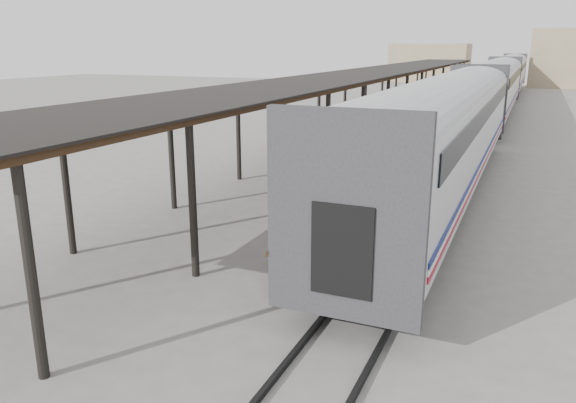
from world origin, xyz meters
The scene contains 10 objects.
ground centered at (0.00, 0.00, 0.00)m, with size 160.00×160.00×0.00m, color slate.
train centered at (3.19, 33.79, 2.69)m, with size 3.45×76.01×4.01m.
canopy centered at (-3.40, 24.00, 4.00)m, with size 4.90×64.30×4.15m.
rails centered at (3.20, 34.00, 0.06)m, with size 1.54×150.00×0.12m.
building_left centered at (-10.00, 82.00, 3.00)m, with size 12.00×8.00×6.00m, color tan.
baggage_cart centered at (1.20, -0.63, 0.65)m, with size 1.30×2.43×0.86m.
suitcase_stack centered at (1.09, -0.30, 1.06)m, with size 1.20×1.07×0.57m.
luggage_tug centered at (-3.34, 17.41, 0.65)m, with size 1.11×1.67×1.41m.
porter centered at (1.20, -1.28, 1.71)m, with size 0.62×0.41×1.71m, color navy.
pedestrian centered at (-3.69, 11.42, 0.79)m, with size 0.93×0.39×1.59m, color black.
Camera 1 is at (6.16, -13.36, 5.72)m, focal length 35.00 mm.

